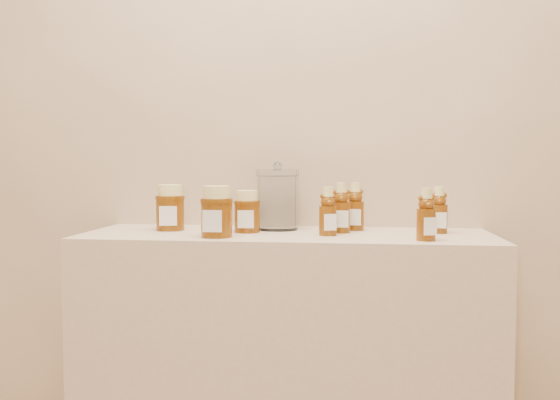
% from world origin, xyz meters
% --- Properties ---
extents(wall_back, '(3.50, 0.02, 2.70)m').
position_xyz_m(wall_back, '(0.00, 1.75, 1.35)').
color(wall_back, tan).
rests_on(wall_back, ground).
extents(display_table, '(1.20, 0.40, 0.90)m').
position_xyz_m(display_table, '(0.00, 1.55, 0.45)').
color(display_table, '#C2A98E').
rests_on(display_table, ground).
extents(bear_bottle_back_left, '(0.06, 0.06, 0.17)m').
position_xyz_m(bear_bottle_back_left, '(0.16, 1.59, 0.98)').
color(bear_bottle_back_left, '#592A07').
rests_on(bear_bottle_back_left, display_table).
extents(bear_bottle_back_mid, '(0.06, 0.06, 0.17)m').
position_xyz_m(bear_bottle_back_mid, '(0.20, 1.66, 0.98)').
color(bear_bottle_back_mid, '#592A07').
rests_on(bear_bottle_back_mid, display_table).
extents(bear_bottle_back_right, '(0.05, 0.05, 0.16)m').
position_xyz_m(bear_bottle_back_right, '(0.44, 1.61, 0.98)').
color(bear_bottle_back_right, '#592A07').
rests_on(bear_bottle_back_right, display_table).
extents(bear_bottle_front_left, '(0.07, 0.07, 0.16)m').
position_xyz_m(bear_bottle_front_left, '(0.12, 1.52, 0.98)').
color(bear_bottle_front_left, '#592A07').
rests_on(bear_bottle_front_left, display_table).
extents(bear_bottle_front_right, '(0.07, 0.07, 0.16)m').
position_xyz_m(bear_bottle_front_right, '(0.39, 1.43, 0.98)').
color(bear_bottle_front_right, '#592A07').
rests_on(bear_bottle_front_right, display_table).
extents(honey_jar_left, '(0.10, 0.10, 0.14)m').
position_xyz_m(honey_jar_left, '(-0.37, 1.59, 0.97)').
color(honey_jar_left, '#592A07').
rests_on(honey_jar_left, display_table).
extents(honey_jar_back, '(0.08, 0.08, 0.13)m').
position_xyz_m(honey_jar_back, '(-0.12, 1.56, 0.96)').
color(honey_jar_back, '#592A07').
rests_on(honey_jar_back, display_table).
extents(honey_jar_front, '(0.10, 0.10, 0.14)m').
position_xyz_m(honey_jar_front, '(-0.19, 1.44, 0.97)').
color(honey_jar_front, '#592A07').
rests_on(honey_jar_front, display_table).
extents(glass_canister, '(0.17, 0.17, 0.20)m').
position_xyz_m(glass_canister, '(-0.04, 1.64, 1.00)').
color(glass_canister, white).
rests_on(glass_canister, display_table).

